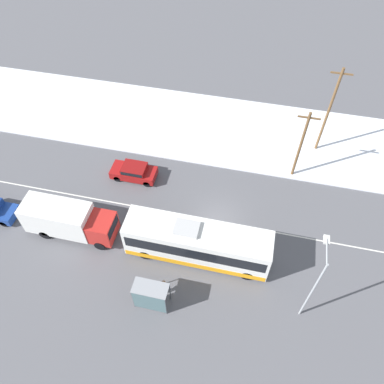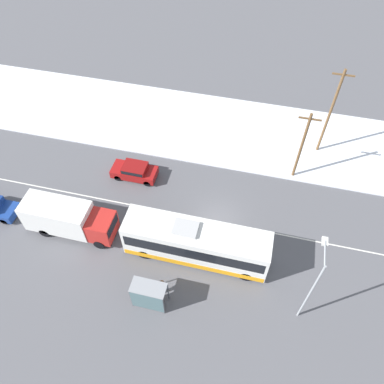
{
  "view_description": "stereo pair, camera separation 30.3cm",
  "coord_description": "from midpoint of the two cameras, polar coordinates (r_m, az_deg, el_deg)",
  "views": [
    {
      "loc": [
        1.85,
        -17.89,
        25.78
      ],
      "look_at": [
        -2.55,
        1.54,
        1.4
      ],
      "focal_mm": 35.0,
      "sensor_mm": 36.0,
      "label": 1
    },
    {
      "loc": [
        2.15,
        -17.82,
        25.78
      ],
      "look_at": [
        -2.55,
        1.54,
        1.4
      ],
      "focal_mm": 35.0,
      "sensor_mm": 36.0,
      "label": 2
    }
  ],
  "objects": [
    {
      "name": "sedan_car",
      "position": [
        34.29,
        -8.5,
        3.23
      ],
      "size": [
        4.09,
        1.8,
        1.43
      ],
      "rotation": [
        0.0,
        0.0,
        3.14
      ],
      "color": "maroon",
      "rests_on": "ground_plane"
    },
    {
      "name": "box_truck",
      "position": [
        31.06,
        -18.15,
        -3.78
      ],
      "size": [
        7.27,
        2.3,
        3.03
      ],
      "color": "silver",
      "rests_on": "ground_plane"
    },
    {
      "name": "pedestrian_at_stop",
      "position": [
        27.39,
        -4.22,
        -14.0
      ],
      "size": [
        0.63,
        0.28,
        1.74
      ],
      "color": "#23232D",
      "rests_on": "ground_plane"
    },
    {
      "name": "streetlamp",
      "position": [
        24.87,
        18.39,
        -12.77
      ],
      "size": [
        0.36,
        2.17,
        7.13
      ],
      "color": "#9EA3A8",
      "rests_on": "ground_plane"
    },
    {
      "name": "utility_pole_roadside",
      "position": [
        33.21,
        16.63,
        6.75
      ],
      "size": [
        1.8,
        0.24,
        7.19
      ],
      "color": "brown",
      "rests_on": "ground_plane"
    },
    {
      "name": "snow_lot",
      "position": [
        39.02,
        7.39,
        9.03
      ],
      "size": [
        80.0,
        10.55,
        0.12
      ],
      "color": "silver",
      "rests_on": "ground_plane"
    },
    {
      "name": "lane_marking_center",
      "position": [
        31.42,
        4.15,
        -4.58
      ],
      "size": [
        60.0,
        0.12,
        0.0
      ],
      "color": "silver",
      "rests_on": "ground_plane"
    },
    {
      "name": "bus_shelter",
      "position": [
        26.5,
        -6.4,
        -15.4
      ],
      "size": [
        2.43,
        1.2,
        2.4
      ],
      "color": "gray",
      "rests_on": "ground_plane"
    },
    {
      "name": "city_bus",
      "position": [
        28.2,
        0.96,
        -7.79
      ],
      "size": [
        10.87,
        2.57,
        3.55
      ],
      "color": "white",
      "rests_on": "ground_plane"
    },
    {
      "name": "ground_plane",
      "position": [
        31.42,
        4.15,
        -4.58
      ],
      "size": [
        120.0,
        120.0,
        0.0
      ],
      "primitive_type": "plane",
      "color": "#56565B"
    },
    {
      "name": "utility_pole_snowlot",
      "position": [
        35.96,
        20.55,
        11.3
      ],
      "size": [
        1.8,
        0.24,
        8.95
      ],
      "color": "brown",
      "rests_on": "ground_plane"
    }
  ]
}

